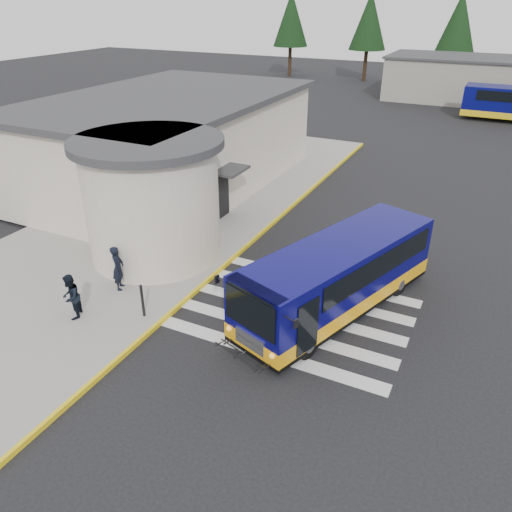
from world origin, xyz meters
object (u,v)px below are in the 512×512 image
at_px(transit_bus, 337,279).
at_px(bollard, 142,301).
at_px(pedestrian_b, 71,297).
at_px(pedestrian_a, 118,268).

height_order(transit_bus, bollard, transit_bus).
bearing_deg(bollard, pedestrian_b, -152.02).
bearing_deg(transit_bus, pedestrian_b, -129.75).
bearing_deg(transit_bus, pedestrian_a, -142.75).
relative_size(pedestrian_b, bollard, 1.33).
height_order(pedestrian_b, bollard, pedestrian_b).
bearing_deg(pedestrian_b, bollard, 89.53).
bearing_deg(pedestrian_a, transit_bus, -100.73).
relative_size(pedestrian_a, pedestrian_b, 1.07).
bearing_deg(pedestrian_b, transit_bus, 92.48).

